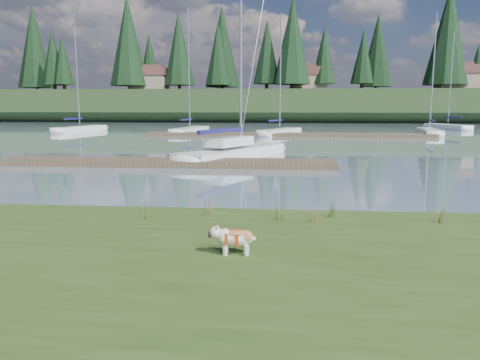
# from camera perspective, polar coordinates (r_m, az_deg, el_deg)

# --- Properties ---
(ground) EXTENTS (200.00, 200.00, 0.00)m
(ground) POSITION_cam_1_polar(r_m,az_deg,el_deg) (42.90, 3.13, 5.35)
(ground) COLOR #7F97A7
(ground) RESTS_ON ground
(bank) EXTENTS (60.00, 9.00, 0.35)m
(bank) POSITION_cam_1_polar(r_m,az_deg,el_deg) (7.45, -6.77, -12.36)
(bank) COLOR #32491B
(bank) RESTS_ON ground
(ridge) EXTENTS (200.00, 20.00, 5.00)m
(ridge) POSITION_cam_1_polar(r_m,az_deg,el_deg) (85.79, 4.15, 8.96)
(ridge) COLOR #1F3017
(ridge) RESTS_ON ground
(bulldog) EXTENTS (0.79, 0.36, 0.48)m
(bulldog) POSITION_cam_1_polar(r_m,az_deg,el_deg) (8.11, -0.66, -6.96)
(bulldog) COLOR silver
(bulldog) RESTS_ON bank
(sailboat_main) EXTENTS (5.94, 9.21, 13.47)m
(sailboat_main) POSITION_cam_1_polar(r_m,az_deg,el_deg) (25.87, 0.03, 3.73)
(sailboat_main) COLOR white
(sailboat_main) RESTS_ON ground
(dock_near) EXTENTS (16.00, 2.00, 0.30)m
(dock_near) POSITION_cam_1_polar(r_m,az_deg,el_deg) (22.62, -8.94, 2.13)
(dock_near) COLOR #4C3D2C
(dock_near) RESTS_ON ground
(dock_far) EXTENTS (26.00, 2.20, 0.30)m
(dock_far) POSITION_cam_1_polar(r_m,az_deg,el_deg) (42.87, 5.81, 5.51)
(dock_far) COLOR #4C3D2C
(dock_far) RESTS_ON ground
(sailboat_bg_0) EXTENTS (3.40, 8.57, 12.15)m
(sailboat_bg_0) POSITION_cam_1_polar(r_m,az_deg,el_deg) (53.43, -18.46, 6.00)
(sailboat_bg_0) COLOR white
(sailboat_bg_0) RESTS_ON ground
(sailboat_bg_1) EXTENTS (2.98, 8.42, 12.29)m
(sailboat_bg_1) POSITION_cam_1_polar(r_m,az_deg,el_deg) (48.41, -5.81, 6.15)
(sailboat_bg_1) COLOR white
(sailboat_bg_1) RESTS_ON ground
(sailboat_bg_2) EXTENTS (4.63, 7.34, 11.27)m
(sailboat_bg_2) POSITION_cam_1_polar(r_m,az_deg,el_deg) (45.35, 5.23, 5.95)
(sailboat_bg_2) COLOR white
(sailboat_bg_2) RESTS_ON ground
(sailboat_bg_4) EXTENTS (2.53, 7.75, 11.27)m
(sailboat_bg_4) POSITION_cam_1_polar(r_m,az_deg,el_deg) (48.66, 21.97, 5.54)
(sailboat_bg_4) COLOR white
(sailboat_bg_4) RESTS_ON ground
(sailboat_bg_5) EXTENTS (3.85, 7.83, 11.09)m
(sailboat_bg_5) POSITION_cam_1_polar(r_m,az_deg,el_deg) (60.64, 23.60, 6.04)
(sailboat_bg_5) COLOR white
(sailboat_bg_5) RESTS_ON ground
(weed_0) EXTENTS (0.17, 0.14, 0.50)m
(weed_0) POSITION_cam_1_polar(r_m,az_deg,el_deg) (11.00, -3.80, -3.12)
(weed_0) COLOR #475B23
(weed_0) RESTS_ON bank
(weed_1) EXTENTS (0.17, 0.14, 0.52)m
(weed_1) POSITION_cam_1_polar(r_m,az_deg,el_deg) (10.43, 5.01, -3.78)
(weed_1) COLOR #475B23
(weed_1) RESTS_ON bank
(weed_2) EXTENTS (0.17, 0.14, 0.66)m
(weed_2) POSITION_cam_1_polar(r_m,az_deg,el_deg) (10.86, 11.46, -3.09)
(weed_2) COLOR #475B23
(weed_2) RESTS_ON bank
(weed_3) EXTENTS (0.17, 0.14, 0.64)m
(weed_3) POSITION_cam_1_polar(r_m,az_deg,el_deg) (10.79, -11.15, -3.21)
(weed_3) COLOR #475B23
(weed_3) RESTS_ON bank
(weed_4) EXTENTS (0.17, 0.14, 0.38)m
(weed_4) POSITION_cam_1_polar(r_m,az_deg,el_deg) (10.39, 9.26, -4.24)
(weed_4) COLOR #475B23
(weed_4) RESTS_ON bank
(weed_5) EXTENTS (0.17, 0.14, 0.54)m
(weed_5) POSITION_cam_1_polar(r_m,az_deg,el_deg) (11.04, 23.39, -3.74)
(weed_5) COLOR #475B23
(weed_5) RESTS_ON bank
(mud_lip) EXTENTS (60.00, 0.50, 0.14)m
(mud_lip) POSITION_cam_1_polar(r_m,az_deg,el_deg) (11.63, -2.32, -4.91)
(mud_lip) COLOR #33281C
(mud_lip) RESTS_ON ground
(conifer_1) EXTENTS (4.40, 4.40, 11.30)m
(conifer_1) POSITION_cam_1_polar(r_m,az_deg,el_deg) (93.85, -21.82, 13.73)
(conifer_1) COLOR #382619
(conifer_1) RESTS_ON ridge
(conifer_2) EXTENTS (6.60, 6.60, 16.05)m
(conifer_2) POSITION_cam_1_polar(r_m,az_deg,el_deg) (85.66, -13.50, 16.14)
(conifer_2) COLOR #382619
(conifer_2) RESTS_ON ridge
(conifer_3) EXTENTS (4.84, 4.84, 12.25)m
(conifer_3) POSITION_cam_1_polar(r_m,az_deg,el_deg) (86.00, -2.70, 15.13)
(conifer_3) COLOR #382619
(conifer_3) RESTS_ON ridge
(conifer_4) EXTENTS (6.16, 6.16, 15.10)m
(conifer_4) POSITION_cam_1_polar(r_m,az_deg,el_deg) (79.45, 6.41, 16.56)
(conifer_4) COLOR #382619
(conifer_4) RESTS_ON ridge
(conifer_5) EXTENTS (3.96, 3.96, 10.35)m
(conifer_5) POSITION_cam_1_polar(r_m,az_deg,el_deg) (84.25, 14.77, 14.35)
(conifer_5) COLOR #382619
(conifer_5) RESTS_ON ridge
(conifer_6) EXTENTS (7.04, 7.04, 17.00)m
(conifer_6) POSITION_cam_1_polar(r_m,az_deg,el_deg) (85.74, 24.03, 15.91)
(conifer_6) COLOR #382619
(conifer_6) RESTS_ON ridge
(house_0) EXTENTS (6.30, 5.30, 4.65)m
(house_0) POSITION_cam_1_polar(r_m,az_deg,el_deg) (86.15, -10.97, 12.02)
(house_0) COLOR gray
(house_0) RESTS_ON ridge
(house_1) EXTENTS (6.30, 5.30, 4.65)m
(house_1) POSITION_cam_1_polar(r_m,az_deg,el_deg) (84.02, 8.36, 12.16)
(house_1) COLOR gray
(house_1) RESTS_ON ridge
(house_2) EXTENTS (6.30, 5.30, 4.65)m
(house_2) POSITION_cam_1_polar(r_m,az_deg,el_deg) (86.72, 24.80, 11.33)
(house_2) COLOR gray
(house_2) RESTS_ON ridge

